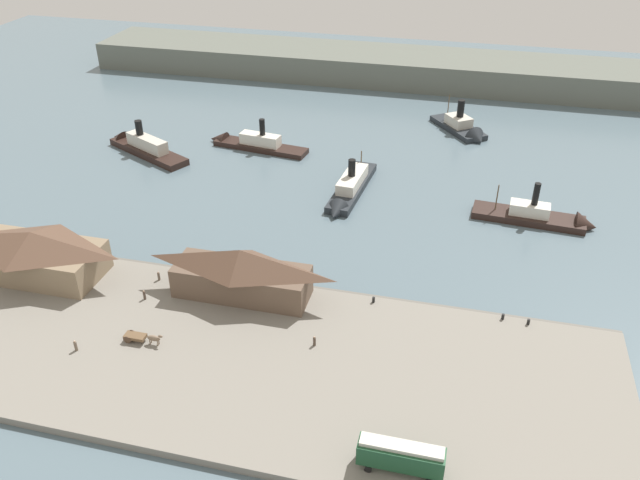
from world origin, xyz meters
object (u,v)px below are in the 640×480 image
Objects in this scene: street_tram at (401,455)px; ferry_approaching_east at (141,146)px; horse_cart at (142,337)px; ferry_moored_east at (464,129)px; ferry_outer_harbor at (249,143)px; mooring_post_center_east at (374,300)px; ferry_shed_customs_shed at (241,272)px; pedestrian_walking_east at (76,346)px; mooring_post_center_west at (503,317)px; pedestrian_walking_west at (159,276)px; ferry_shed_central_terminal at (36,253)px; ferry_departing_north at (349,190)px; ferry_approaching_west at (545,218)px; mooring_post_west at (528,322)px; pedestrian_by_tram at (314,341)px; pedestrian_standing_center at (144,295)px.

ferry_approaching_east is (-72.32, 77.05, -2.15)m from street_tram.
horse_cart is 0.32× the size of ferry_moored_east.
mooring_post_center_east is at bearing -54.14° from ferry_outer_harbor.
ferry_shed_customs_shed is at bearing 136.40° from street_tram.
ferry_outer_harbor is (-48.06, 85.40, -2.38)m from street_tram.
street_tram is at bearing -46.81° from ferry_approaching_east.
pedestrian_walking_east is 62.53m from mooring_post_center_west.
pedestrian_walking_west is at bearing 147.38° from street_tram.
mooring_post_center_east is at bearing 105.29° from street_tram.
ferry_shed_central_terminal is 60.66m from ferry_departing_north.
ferry_approaching_west is at bearing 25.66° from ferry_shed_central_terminal.
pedestrian_walking_east is 1.97× the size of mooring_post_west.
ferry_moored_east is at bearing 60.13° from pedestrian_walking_west.
pedestrian_by_tram is 57.51m from ferry_approaching_west.
ferry_moored_east is at bearing 23.10° from ferry_outer_harbor.
ferry_outer_harbor reaches higher than street_tram.
mooring_post_west is 0.04× the size of ferry_outer_harbor.
ferry_shed_central_terminal is at bearing -174.28° from mooring_post_center_east.
mooring_post_west is at bearing 17.94° from horse_cart.
pedestrian_standing_center is 1.85× the size of mooring_post_west.
ferry_approaching_west is 0.93× the size of ferry_approaching_east.
horse_cart is 56.87m from mooring_post_west.
ferry_shed_customs_shed is (34.75, 2.63, 0.15)m from ferry_shed_central_terminal.
pedestrian_by_tram is 0.07× the size of ferry_approaching_west.
horse_cart is 72.08m from ferry_approaching_east.
pedestrian_standing_center is 55.46m from mooring_post_center_west.
ferry_shed_central_terminal reaches higher than mooring_post_center_east.
horse_cart is 35.28m from mooring_post_center_east.
street_tram is 67.57m from ferry_approaching_west.
pedestrian_walking_west is (20.04, 3.02, -3.33)m from ferry_shed_central_terminal.
pedestrian_standing_center is 75.57m from ferry_approaching_west.
ferry_shed_customs_shed is 40.58m from mooring_post_center_west.
ferry_shed_central_terminal is at bearing -104.45° from ferry_outer_harbor.
street_tram is at bearing -27.44° from pedestrian_standing_center.
ferry_moored_east is (45.04, 84.01, -0.68)m from pedestrian_standing_center.
ferry_moored_east is 0.74× the size of ferry_approaching_east.
ferry_shed_central_terminal is 53.00m from ferry_approaching_east.
pedestrian_walking_east is 1.97× the size of mooring_post_center_east.
ferry_shed_customs_shed is 40.32m from ferry_departing_north.
horse_cart is at bearing -62.51° from ferry_approaching_east.
ferry_shed_customs_shed reaches higher than pedestrian_standing_center.
ferry_moored_east is 79.57m from ferry_approaching_east.
pedestrian_standing_center is 0.09× the size of ferry_moored_east.
ferry_moored_east is at bearing 112.90° from ferry_approaching_west.
ferry_shed_central_terminal is 62.61m from ferry_outer_harbor.
pedestrian_walking_east reaches higher than mooring_post_center_east.
ferry_shed_central_terminal is at bearing 136.29° from pedestrian_walking_east.
ferry_shed_customs_shed is at bearing 44.85° from pedestrian_walking_east.
ferry_outer_harbor is (-0.78, 76.16, -0.78)m from pedestrian_walking_east.
ferry_shed_customs_shed is 26.15m from pedestrian_walking_east.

